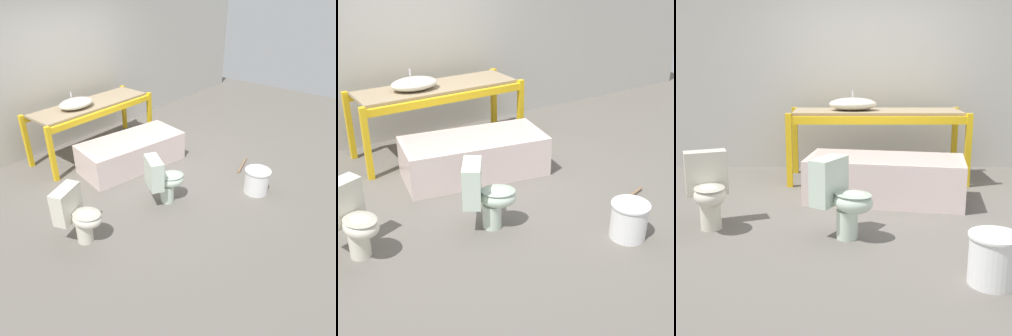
# 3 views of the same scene
# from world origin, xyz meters

# --- Properties ---
(ground_plane) EXTENTS (12.00, 12.00, 0.00)m
(ground_plane) POSITION_xyz_m (0.00, 0.00, 0.00)
(ground_plane) COLOR #666059
(warehouse_wall_rear) EXTENTS (10.80, 0.08, 3.20)m
(warehouse_wall_rear) POSITION_xyz_m (0.00, 1.84, 1.60)
(warehouse_wall_rear) COLOR beige
(warehouse_wall_rear) RESTS_ON ground_plane
(shelving_rack) EXTENTS (2.19, 0.78, 0.88)m
(shelving_rack) POSITION_xyz_m (0.02, 1.14, 0.76)
(shelving_rack) COLOR yellow
(shelving_rack) RESTS_ON ground_plane
(sink_basin) EXTENTS (0.59, 0.40, 0.24)m
(sink_basin) POSITION_xyz_m (-0.28, 1.11, 0.96)
(sink_basin) COLOR silver
(sink_basin) RESTS_ON shelving_rack
(bathtub_main) EXTENTS (1.77, 1.03, 0.48)m
(bathtub_main) POSITION_xyz_m (0.05, 0.24, 0.27)
(bathtub_main) COLOR silver
(bathtub_main) RESTS_ON ground_plane
(toilet_near) EXTENTS (0.60, 0.54, 0.69)m
(toilet_near) POSITION_xyz_m (-0.41, -0.83, 0.37)
(toilet_near) COLOR silver
(toilet_near) RESTS_ON ground_plane
(toilet_far) EXTENTS (0.49, 0.59, 0.69)m
(toilet_far) POSITION_xyz_m (-1.61, -0.59, 0.37)
(toilet_far) COLOR silver
(toilet_far) RESTS_ON ground_plane
(bucket_white) EXTENTS (0.36, 0.36, 0.36)m
(bucket_white) POSITION_xyz_m (0.63, -1.70, 0.19)
(bucket_white) COLOR white
(bucket_white) RESTS_ON ground_plane
(loose_pipe) EXTENTS (0.51, 0.17, 0.04)m
(loose_pipe) POSITION_xyz_m (1.19, -1.19, 0.02)
(loose_pipe) COLOR #8C6B4C
(loose_pipe) RESTS_ON ground_plane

